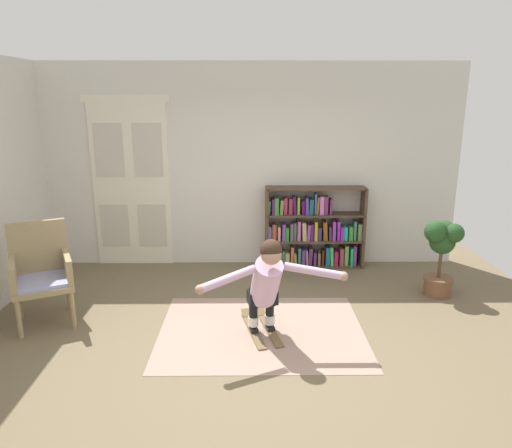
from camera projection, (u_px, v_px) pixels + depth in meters
The scene contains 9 objects.
ground_plane at pixel (251, 349), 4.65m from camera, with size 7.20×7.20×0.00m, color brown.
back_wall at pixel (251, 166), 6.78m from camera, with size 6.00×0.10×2.90m, color silver.
double_door at pixel (131, 182), 6.77m from camera, with size 1.22×0.05×2.45m.
rug at pixel (261, 330), 5.02m from camera, with size 2.17×1.68×0.01m, color tan.
bookshelf at pixel (312, 232), 6.83m from camera, with size 1.43×0.30×1.18m.
wicker_chair at pixel (41, 271), 5.12m from camera, with size 0.80×0.80×1.10m.
potted_plant at pixel (442, 247), 5.80m from camera, with size 0.46×0.41×0.97m.
skis_pair at pixel (261, 328), 5.04m from camera, with size 0.45×0.87×0.07m.
person_skier at pixel (267, 280), 4.66m from camera, with size 1.46×0.79×1.05m.
Camera 1 is at (0.01, -4.17, 2.41)m, focal length 32.95 mm.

